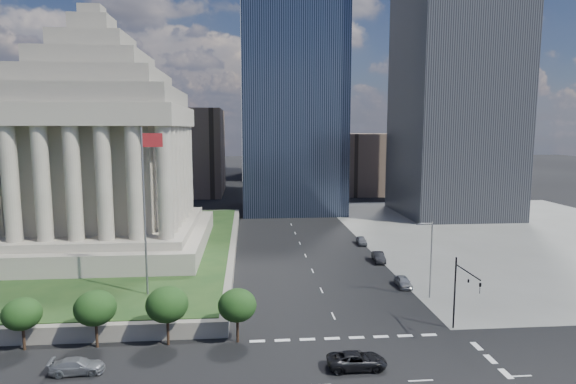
{
  "coord_description": "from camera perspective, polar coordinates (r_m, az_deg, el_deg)",
  "views": [
    {
      "loc": [
        -9.8,
        -33.12,
        21.74
      ],
      "look_at": [
        -5.63,
        16.27,
        15.18
      ],
      "focal_mm": 30.0,
      "sensor_mm": 36.0,
      "label": 1
    }
  ],
  "objects": [
    {
      "name": "war_memorial",
      "position": [
        84.66,
        -21.6,
        6.78
      ],
      "size": [
        34.0,
        34.0,
        39.0
      ],
      "primitive_type": null,
      "color": "gray",
      "rests_on": "plaza_lawn"
    },
    {
      "name": "midrise_glass",
      "position": [
        128.93,
        0.44,
        11.21
      ],
      "size": [
        26.0,
        26.0,
        60.0
      ],
      "primitive_type": "cube",
      "color": "black",
      "rests_on": "ground"
    },
    {
      "name": "suv_grey",
      "position": [
        49.4,
        -23.69,
        -18.35
      ],
      "size": [
        4.83,
        2.17,
        1.38
      ],
      "primitive_type": "imported",
      "rotation": [
        0.0,
        0.0,
        1.62
      ],
      "color": "slate",
      "rests_on": "ground"
    },
    {
      "name": "building_filler_ne",
      "position": [
        168.8,
        9.54,
        3.44
      ],
      "size": [
        20.0,
        30.0,
        20.0
      ],
      "primitive_type": "cube",
      "color": "brown",
      "rests_on": "ground"
    },
    {
      "name": "building_filler_nw",
      "position": [
        164.55,
        -11.91,
        4.68
      ],
      "size": [
        24.0,
        30.0,
        28.0
      ],
      "primitive_type": "cube",
      "color": "brown",
      "rests_on": "ground"
    },
    {
      "name": "traffic_signal_ne",
      "position": [
        54.42,
        19.99,
        -10.57
      ],
      "size": [
        0.3,
        5.74,
        8.0
      ],
      "color": "black",
      "rests_on": "ground"
    },
    {
      "name": "sidewalk_ne",
      "position": [
        110.72,
        25.64,
        -4.53
      ],
      "size": [
        68.0,
        90.0,
        0.03
      ],
      "primitive_type": "cube",
      "color": "slate",
      "rests_on": "ground"
    },
    {
      "name": "plaza_terrace",
      "position": [
        92.64,
        -27.19,
        -6.31
      ],
      "size": [
        66.0,
        70.0,
        1.8
      ],
      "primitive_type": "cube",
      "color": "slate",
      "rests_on": "ground"
    },
    {
      "name": "plaza_lawn",
      "position": [
        92.43,
        -27.22,
        -5.74
      ],
      "size": [
        64.0,
        68.0,
        0.1
      ],
      "primitive_type": "cube",
      "color": "#1C3917",
      "rests_on": "plaza_terrace"
    },
    {
      "name": "parked_sedan_near",
      "position": [
        69.42,
        13.51,
        -10.29
      ],
      "size": [
        1.86,
        4.34,
        1.46
      ],
      "primitive_type": "imported",
      "rotation": [
        0.0,
        0.0,
        -0.03
      ],
      "color": "gray",
      "rests_on": "ground"
    },
    {
      "name": "parked_sedan_far",
      "position": [
        92.28,
        8.69,
        -5.7
      ],
      "size": [
        2.04,
        4.46,
        1.48
      ],
      "primitive_type": "imported",
      "rotation": [
        0.0,
        0.0,
        -0.07
      ],
      "color": "slate",
      "rests_on": "ground"
    },
    {
      "name": "highrise_ne",
      "position": [
        132.04,
        19.56,
        19.48
      ],
      "size": [
        26.0,
        28.0,
        100.0
      ],
      "primitive_type": "cube",
      "color": "black",
      "rests_on": "ground"
    },
    {
      "name": "ground",
      "position": [
        135.24,
        -0.61,
        -1.71
      ],
      "size": [
        500.0,
        500.0,
        0.0
      ],
      "primitive_type": "plane",
      "color": "black",
      "rests_on": "ground"
    },
    {
      "name": "pickup_truck",
      "position": [
        46.84,
        8.18,
        -19.15
      ],
      "size": [
        5.46,
        2.52,
        1.52
      ],
      "primitive_type": "imported",
      "rotation": [
        0.0,
        0.0,
        1.57
      ],
      "color": "black",
      "rests_on": "ground"
    },
    {
      "name": "street_lamp_north",
      "position": [
        64.59,
        16.46,
        -7.19
      ],
      "size": [
        2.13,
        0.22,
        10.0
      ],
      "color": "slate",
      "rests_on": "ground"
    },
    {
      "name": "flagpole",
      "position": [
        59.01,
        -16.54,
        -1.18
      ],
      "size": [
        2.52,
        0.24,
        20.0
      ],
      "color": "slate",
      "rests_on": "plaza_lawn"
    },
    {
      "name": "parked_sedan_mid",
      "position": [
        80.97,
        10.69,
        -7.6
      ],
      "size": [
        2.03,
        4.85,
        1.56
      ],
      "primitive_type": "imported",
      "rotation": [
        0.0,
        0.0,
        -0.08
      ],
      "color": "black",
      "rests_on": "ground"
    }
  ]
}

